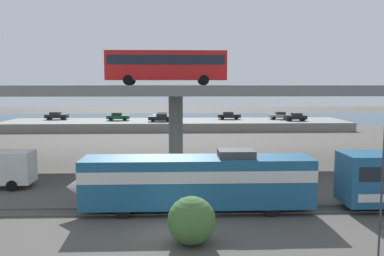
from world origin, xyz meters
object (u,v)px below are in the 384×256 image
at_px(transit_bus_on_overpass, 166,65).
at_px(parked_car_3, 280,115).
at_px(parked_car_2, 296,117).
at_px(parked_car_6, 229,115).
at_px(parked_car_0, 56,116).
at_px(parked_car_4, 163,116).
at_px(parked_car_5, 118,117).
at_px(parked_car_1, 161,118).
at_px(train_locomotive, 186,180).

height_order(transit_bus_on_overpass, parked_car_3, transit_bus_on_overpass).
relative_size(parked_car_2, parked_car_3, 0.99).
bearing_deg(parked_car_6, parked_car_0, 178.95).
bearing_deg(parked_car_3, parked_car_4, 1.90).
bearing_deg(transit_bus_on_overpass, parked_car_5, -74.26).
bearing_deg(parked_car_0, parked_car_6, -1.05).
xyz_separation_m(parked_car_1, parked_car_2, (25.78, 0.76, -0.00)).
bearing_deg(train_locomotive, transit_bus_on_overpass, -83.61).
bearing_deg(parked_car_4, transit_bus_on_overpass, -87.54).
bearing_deg(parked_car_1, parked_car_0, -14.12).
relative_size(transit_bus_on_overpass, parked_car_3, 2.97).
relative_size(parked_car_3, parked_car_4, 0.97).
relative_size(parked_car_5, parked_car_6, 0.96).
distance_m(parked_car_0, parked_car_2, 46.86).
height_order(parked_car_3, parked_car_6, same).
bearing_deg(parked_car_4, parked_car_1, -96.02).
bearing_deg(parked_car_4, parked_car_3, 1.90).
distance_m(train_locomotive, parked_car_6, 54.10).
distance_m(train_locomotive, parked_car_4, 52.09).
distance_m(train_locomotive, parked_car_3, 56.38).
xyz_separation_m(transit_bus_on_overpass, parked_car_6, (11.42, 38.59, -8.17)).
relative_size(parked_car_3, parked_car_6, 0.90).
distance_m(parked_car_0, parked_car_4, 21.31).
height_order(parked_car_0, parked_car_6, same).
distance_m(parked_car_0, parked_car_6, 34.26).
distance_m(parked_car_1, parked_car_2, 25.79).
bearing_deg(transit_bus_on_overpass, parked_car_4, -87.54).
height_order(parked_car_1, parked_car_2, same).
bearing_deg(train_locomotive, parked_car_0, -65.56).
height_order(train_locomotive, parked_car_1, train_locomotive).
bearing_deg(parked_car_6, parked_car_1, -160.96).
height_order(transit_bus_on_overpass, parked_car_4, transit_bus_on_overpass).
bearing_deg(parked_car_0, parked_car_1, -14.12).
xyz_separation_m(parked_car_1, parked_car_3, (23.49, 4.17, -0.00)).
distance_m(train_locomotive, parked_car_5, 52.75).
xyz_separation_m(train_locomotive, parked_car_4, (-3.25, 51.99, 0.13)).
bearing_deg(parked_car_2, transit_bus_on_overpass, 55.57).
bearing_deg(parked_car_0, train_locomotive, -65.56).
relative_size(parked_car_1, parked_car_3, 1.12).
bearing_deg(parked_car_4, parked_car_5, -175.98).
bearing_deg(train_locomotive, parked_car_4, -86.43).
height_order(train_locomotive, transit_bus_on_overpass, transit_bus_on_overpass).
xyz_separation_m(parked_car_0, parked_car_5, (12.47, -2.46, -0.00)).
bearing_deg(train_locomotive, parked_car_3, -110.66).
relative_size(parked_car_0, parked_car_1, 0.96).
bearing_deg(parked_car_1, parked_car_6, -160.96).
distance_m(parked_car_2, parked_car_4, 25.55).
bearing_deg(parked_car_0, parked_car_5, -11.17).
relative_size(train_locomotive, transit_bus_on_overpass, 1.36).
bearing_deg(parked_car_3, parked_car_6, -2.57).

